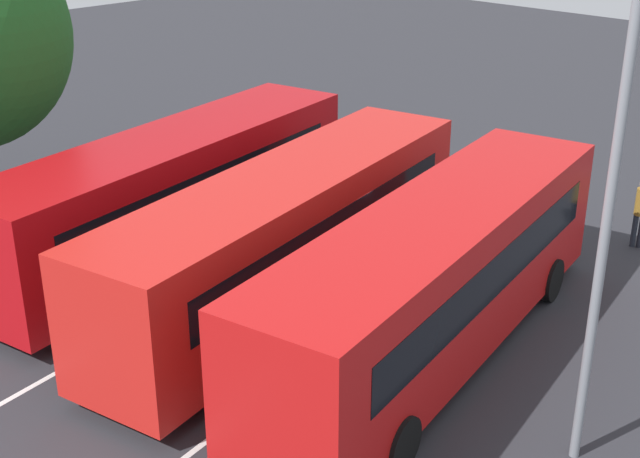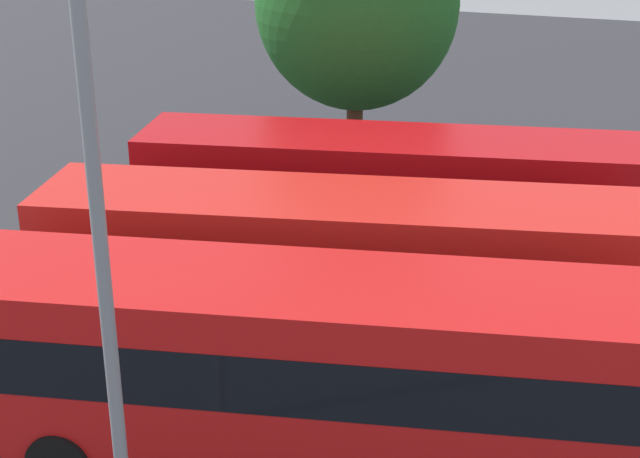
{
  "view_description": "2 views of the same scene",
  "coord_description": "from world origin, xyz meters",
  "px_view_note": "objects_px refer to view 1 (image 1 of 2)",
  "views": [
    {
      "loc": [
        -11.99,
        -12.46,
        9.06
      ],
      "look_at": [
        0.2,
        -0.59,
        1.76
      ],
      "focal_mm": 48.59,
      "sensor_mm": 36.0,
      "label": 1
    },
    {
      "loc": [
        4.34,
        -14.98,
        8.76
      ],
      "look_at": [
        -1.36,
        1.29,
        1.76
      ],
      "focal_mm": 52.86,
      "sensor_mm": 36.0,
      "label": 2
    }
  ],
  "objects_px": {
    "bus_center_right": "(175,191)",
    "bus_far_left": "(438,275)",
    "street_lamp": "(597,176)",
    "bus_center_left": "(289,235)"
  },
  "relations": [
    {
      "from": "bus_far_left",
      "to": "bus_center_left",
      "type": "bearing_deg",
      "value": 89.36
    },
    {
      "from": "bus_far_left",
      "to": "bus_center_left",
      "type": "distance_m",
      "value": 3.52
    },
    {
      "from": "bus_far_left",
      "to": "bus_center_left",
      "type": "xyz_separation_m",
      "value": [
        -0.63,
        3.46,
        0.0
      ]
    },
    {
      "from": "bus_far_left",
      "to": "bus_center_left",
      "type": "height_order",
      "value": "same"
    },
    {
      "from": "bus_center_right",
      "to": "street_lamp",
      "type": "distance_m",
      "value": 11.16
    },
    {
      "from": "bus_center_right",
      "to": "street_lamp",
      "type": "height_order",
      "value": "street_lamp"
    },
    {
      "from": "bus_center_right",
      "to": "bus_far_left",
      "type": "bearing_deg",
      "value": -95.14
    },
    {
      "from": "street_lamp",
      "to": "bus_center_right",
      "type": "bearing_deg",
      "value": 4.51
    },
    {
      "from": "bus_far_left",
      "to": "bus_center_right",
      "type": "distance_m",
      "value": 7.36
    },
    {
      "from": "bus_center_left",
      "to": "bus_center_right",
      "type": "height_order",
      "value": "same"
    }
  ]
}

